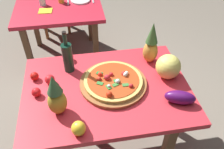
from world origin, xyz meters
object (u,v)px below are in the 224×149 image
object	(u,v)px
background_table	(60,14)
pineapple_right	(56,97)
tomato_beside_pepper	(50,79)
tomato_by_bottle	(69,57)
pineapple_left	(151,45)
dining_chair	(52,2)
eggplant	(180,97)
tomato_at_corner	(34,76)
bell_pepper	(79,128)
dinner_plate	(80,0)
napkin_folded	(45,11)
drinking_glass_water	(42,1)
fork_utensil	(68,1)
display_table	(107,96)
melon	(168,67)
tomato_near_board	(36,93)
wine_bottle	(68,57)
pizza_board	(113,83)
pizza	(113,81)

from	to	relation	value
background_table	pineapple_right	world-z (taller)	pineapple_right
tomato_beside_pepper	tomato_by_bottle	distance (m)	0.28
pineapple_left	dining_chair	bearing A→B (deg)	115.51
eggplant	tomato_beside_pepper	xyz separation A→B (m)	(-0.84, 0.32, -0.01)
pineapple_right	tomato_at_corner	world-z (taller)	pineapple_right
pineapple_right	bell_pepper	distance (m)	0.23
tomato_beside_pepper	dinner_plate	size ratio (longest dim) A/B	0.32
dining_chair	tomato_at_corner	bearing A→B (deg)	73.26
background_table	tomato_by_bottle	size ratio (longest dim) A/B	14.86
eggplant	dinner_plate	world-z (taller)	eggplant
background_table	dinner_plate	bearing A→B (deg)	15.64
tomato_by_bottle	napkin_folded	world-z (taller)	tomato_by_bottle
dining_chair	drinking_glass_water	xyz separation A→B (m)	(-0.04, -0.61, 0.30)
pineapple_left	fork_utensil	size ratio (longest dim) A/B	1.88
display_table	melon	xyz separation A→B (m)	(0.45, 0.04, 0.18)
eggplant	tomato_near_board	world-z (taller)	eggplant
pineapple_left	wine_bottle	bearing A→B (deg)	-179.44
tomato_beside_pepper	tomato_by_bottle	xyz separation A→B (m)	(0.14, 0.24, -0.00)
pizza_board	tomato_at_corner	distance (m)	0.57
dining_chair	pineapple_left	distance (m)	1.98
bell_pepper	eggplant	size ratio (longest dim) A/B	0.46
pizza	tomato_at_corner	xyz separation A→B (m)	(-0.55, 0.15, -0.01)
wine_bottle	fork_utensil	xyz separation A→B (m)	(0.02, 1.19, -0.12)
tomato_by_bottle	fork_utensil	distance (m)	1.07
dining_chair	bell_pepper	size ratio (longest dim) A/B	9.15
fork_utensil	tomato_beside_pepper	bearing A→B (deg)	-96.65
pineapple_left	eggplant	bearing A→B (deg)	-81.11
display_table	fork_utensil	size ratio (longest dim) A/B	6.44
background_table	melon	world-z (taller)	melon
drinking_glass_water	pineapple_right	bearing A→B (deg)	-83.53
pineapple_right	melon	size ratio (longest dim) A/B	1.68
pizza_board	fork_utensil	bearing A→B (deg)	101.18
background_table	dining_chair	distance (m)	0.67
pineapple_left	melon	size ratio (longest dim) A/B	1.89
bell_pepper	tomato_at_corner	bearing A→B (deg)	119.24
pizza_board	napkin_folded	distance (m)	1.32
drinking_glass_water	fork_utensil	bearing A→B (deg)	8.06
melon	bell_pepper	distance (m)	0.77
bell_pepper	tomato_beside_pepper	xyz separation A→B (m)	(-0.17, 0.45, -0.01)
dining_chair	tomato_at_corner	size ratio (longest dim) A/B	13.99
pineapple_right	tomato_near_board	world-z (taller)	pineapple_right
melon	tomato_beside_pepper	world-z (taller)	melon
pineapple_left	pineapple_right	distance (m)	0.81
pineapple_right	drinking_glass_water	bearing A→B (deg)	96.47
dining_chair	napkin_folded	xyz separation A→B (m)	(-0.01, -0.76, 0.25)
background_table	tomato_near_board	bearing A→B (deg)	-95.79
pizza_board	tomato_near_board	distance (m)	0.53
dining_chair	pizza	distance (m)	2.06
pineapple_left	napkin_folded	xyz separation A→B (m)	(-0.85, 0.99, -0.15)
eggplant	tomato_near_board	distance (m)	0.95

